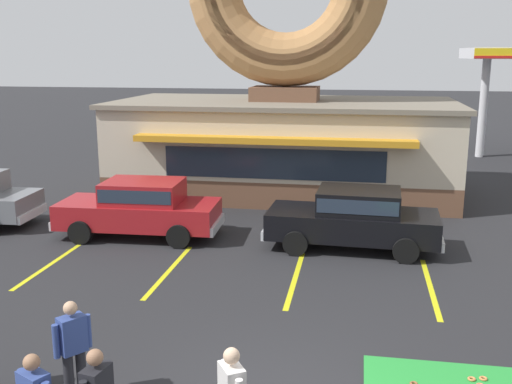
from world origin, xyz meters
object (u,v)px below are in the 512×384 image
at_px(car_red, 140,206).
at_px(trash_bin, 131,188).
at_px(car_black, 354,217).
at_px(pedestrian_leather_jacket_man, 73,346).

xyz_separation_m(car_red, trash_bin, (-1.80, 3.79, -0.37)).
relative_size(car_red, car_black, 1.00).
bearing_deg(car_red, car_black, -0.65).
height_order(car_black, pedestrian_leather_jacket_man, car_black).
distance_m(pedestrian_leather_jacket_man, trash_bin, 12.30).
bearing_deg(pedestrian_leather_jacket_man, trash_bin, 107.65).
bearing_deg(car_black, trash_bin, 153.39).
distance_m(car_red, pedestrian_leather_jacket_man, 8.16).
bearing_deg(car_red, trash_bin, 115.35).
xyz_separation_m(car_red, pedestrian_leather_jacket_man, (1.93, -7.93, -0.02)).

